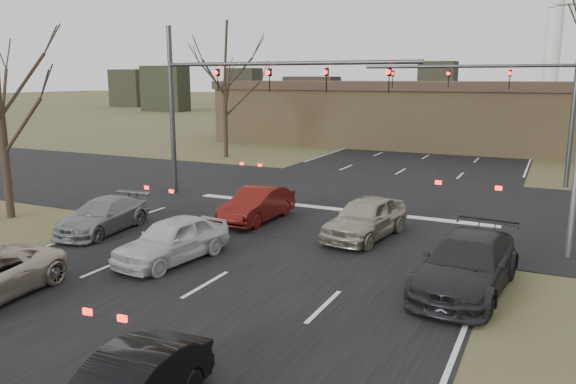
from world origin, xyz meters
name	(u,v)px	position (x,y,z in m)	size (l,w,h in m)	color
ground	(132,328)	(0.00, 0.00, 0.00)	(360.00, 360.00, 0.00)	brown
road_main	(479,126)	(0.00, 60.00, 0.01)	(14.00, 300.00, 0.02)	black
road_cross	(351,200)	(0.00, 15.00, 0.01)	(200.00, 14.00, 0.02)	black
building	(471,115)	(2.00, 38.00, 2.67)	(42.40, 10.40, 5.30)	olive
mast_arm_near	(230,89)	(-5.23, 13.00, 5.07)	(12.12, 0.24, 8.00)	#383A3D
mast_arm_far	(516,89)	(6.18, 23.00, 5.02)	(11.12, 0.24, 8.00)	#383A3D
tree_left_far	(224,52)	(-13.00, 25.00, 7.34)	(5.70, 5.70, 9.50)	black
car_white_sedan	(172,240)	(-2.09, 4.32, 0.69)	(1.63, 4.06, 1.38)	silver
car_charcoal_sedan	(467,264)	(6.50, 5.70, 0.74)	(2.08, 5.11, 1.48)	black
car_grey_ahead	(103,216)	(-6.50, 5.97, 0.61)	(1.71, 4.20, 1.22)	gray
car_red_ahead	(257,205)	(-2.13, 9.82, 0.66)	(1.41, 4.03, 1.33)	#510F0B
car_silver_ahead	(365,218)	(2.49, 9.41, 0.74)	(1.74, 4.32, 1.47)	#9F9681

